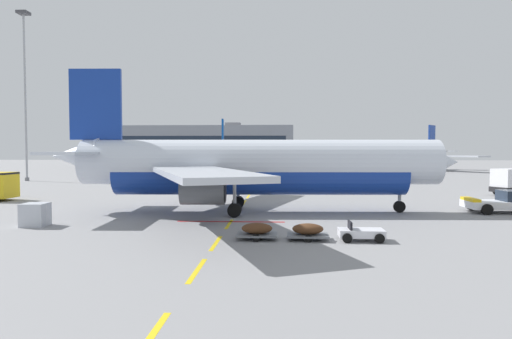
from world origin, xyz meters
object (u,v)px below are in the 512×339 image
object	(u,v)px
baggage_train	(308,231)
uld_cargo_container	(35,215)
pushback_tug	(505,202)
airliner_foreground	(253,166)
airliner_mid_left	(413,156)
airliner_far_center	(225,158)
apron_light_mast_near	(25,78)

from	to	relation	value
baggage_train	uld_cargo_container	xyz separation A→B (m)	(-18.74, 3.77, 0.28)
pushback_tug	uld_cargo_container	bearing A→B (deg)	-166.71
airliner_foreground	airliner_mid_left	xyz separation A→B (m)	(36.81, 78.21, 0.11)
airliner_far_center	airliner_foreground	bearing A→B (deg)	-80.50
airliner_far_center	uld_cargo_container	world-z (taller)	airliner_far_center
airliner_foreground	pushback_tug	xyz separation A→B (m)	(21.40, 0.87, -3.05)
airliner_mid_left	uld_cargo_container	bearing A→B (deg)	-120.99
pushback_tug	apron_light_mast_near	size ratio (longest dim) A/B	0.20
airliner_mid_left	uld_cargo_container	distance (m)	100.24
apron_light_mast_near	airliner_mid_left	bearing A→B (deg)	27.72
airliner_mid_left	airliner_far_center	world-z (taller)	airliner_mid_left
pushback_tug	airliner_mid_left	size ratio (longest dim) A/B	0.19
airliner_mid_left	airliner_far_center	size ratio (longest dim) A/B	0.99
airliner_foreground	uld_cargo_container	distance (m)	16.94
uld_cargo_container	apron_light_mast_near	xyz separation A→B (m)	(-27.22, 44.49, 17.09)
airliner_mid_left	apron_light_mast_near	bearing A→B (deg)	-152.28
pushback_tug	uld_cargo_container	distance (m)	37.17
airliner_far_center	baggage_train	size ratio (longest dim) A/B	3.76
uld_cargo_container	apron_light_mast_near	distance (m)	54.88
pushback_tug	airliner_far_center	bearing A→B (deg)	118.15
airliner_mid_left	baggage_train	distance (m)	95.55
airliner_mid_left	baggage_train	xyz separation A→B (m)	(-32.84, -89.66, -3.53)
airliner_foreground	apron_light_mast_near	size ratio (longest dim) A/B	1.19
airliner_foreground	apron_light_mast_near	bearing A→B (deg)	138.76
airliner_foreground	airliner_mid_left	world-z (taller)	airliner_mid_left
apron_light_mast_near	pushback_tug	bearing A→B (deg)	-29.56
airliner_foreground	airliner_mid_left	size ratio (longest dim) A/B	1.09
airliner_mid_left	apron_light_mast_near	world-z (taller)	apron_light_mast_near
airliner_mid_left	uld_cargo_container	world-z (taller)	airliner_mid_left
airliner_foreground	baggage_train	distance (m)	12.59
baggage_train	uld_cargo_container	world-z (taller)	uld_cargo_container
pushback_tug	baggage_train	size ratio (longest dim) A/B	0.70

